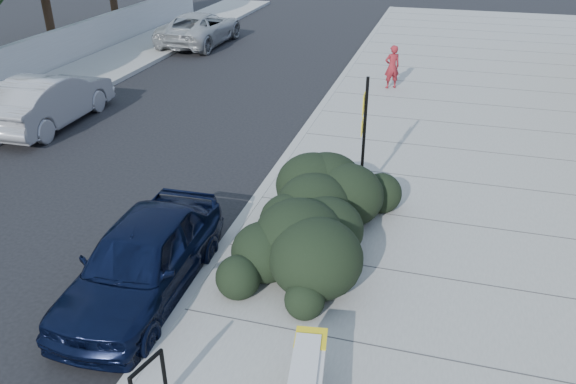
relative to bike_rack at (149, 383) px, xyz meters
name	(u,v)px	position (x,y,z in m)	size (l,w,h in m)	color
ground	(180,315)	(-0.60, 2.00, -0.67)	(120.00, 120.00, 0.00)	black
sidewalk_near	(520,212)	(5.00, 7.00, -0.60)	(11.20, 50.00, 0.15)	gray
curb_near	(271,180)	(-0.60, 7.00, -0.59)	(0.22, 50.00, 0.17)	#9E9E99
bike_rack	(149,383)	(0.00, 0.00, 0.00)	(0.20, 0.58, 0.87)	black
sign_post	(364,132)	(1.59, 6.59, 1.02)	(0.11, 0.32, 2.73)	black
hedge	(321,207)	(1.17, 4.50, 0.29)	(2.17, 4.34, 1.63)	black
sedan_navy	(142,259)	(-1.40, 2.38, 0.02)	(1.65, 4.09, 1.39)	black
wagon_silver	(50,100)	(-8.10, 9.04, 0.09)	(1.61, 4.62, 1.52)	#9B9B9F
suv_silver	(200,28)	(-8.10, 20.02, 0.06)	(2.44, 5.30, 1.47)	#A6AAAC
pedestrian	(392,67)	(1.29, 15.02, 0.22)	(0.54, 0.36, 1.49)	maroon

